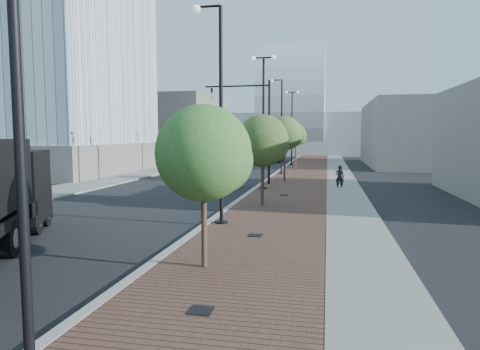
# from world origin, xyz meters

# --- Properties ---
(ground) EXTENTS (220.00, 220.00, 0.00)m
(ground) POSITION_xyz_m (0.00, 0.00, 0.00)
(ground) COLOR black
(sidewalk) EXTENTS (7.00, 140.00, 0.12)m
(sidewalk) POSITION_xyz_m (3.50, 40.00, 0.06)
(sidewalk) COLOR #4C2D23
(sidewalk) RESTS_ON ground
(concrete_strip) EXTENTS (2.40, 140.00, 0.13)m
(concrete_strip) POSITION_xyz_m (6.20, 40.00, 0.07)
(concrete_strip) COLOR slate
(concrete_strip) RESTS_ON ground
(curb) EXTENTS (0.30, 140.00, 0.14)m
(curb) POSITION_xyz_m (0.00, 40.00, 0.07)
(curb) COLOR gray
(curb) RESTS_ON ground
(west_sidewalk) EXTENTS (4.00, 140.00, 0.12)m
(west_sidewalk) POSITION_xyz_m (-13.00, 40.00, 0.06)
(west_sidewalk) COLOR slate
(west_sidewalk) RESTS_ON ground
(white_sedan) EXTENTS (2.58, 4.85, 1.52)m
(white_sedan) POSITION_xyz_m (-2.68, 21.96, 0.76)
(white_sedan) COLOR silver
(white_sedan) RESTS_ON ground
(dark_car_mid) EXTENTS (3.10, 4.54, 1.15)m
(dark_car_mid) POSITION_xyz_m (-5.17, 28.85, 0.58)
(dark_car_mid) COLOR black
(dark_car_mid) RESTS_ON ground
(dark_car_far) EXTENTS (3.04, 5.68, 1.56)m
(dark_car_far) POSITION_xyz_m (-2.40, 53.21, 0.78)
(dark_car_far) COLOR black
(dark_car_far) RESTS_ON ground
(pedestrian) EXTENTS (0.68, 0.50, 1.71)m
(pedestrian) POSITION_xyz_m (5.88, 23.81, 0.85)
(pedestrian) COLOR black
(pedestrian) RESTS_ON ground
(streetlight_0) EXTENTS (1.72, 0.56, 9.28)m
(streetlight_0) POSITION_xyz_m (0.60, -2.00, 4.82)
(streetlight_0) COLOR black
(streetlight_0) RESTS_ON ground
(streetlight_1) EXTENTS (1.44, 0.56, 9.21)m
(streetlight_1) POSITION_xyz_m (0.49, 10.00, 4.34)
(streetlight_1) COLOR black
(streetlight_1) RESTS_ON ground
(streetlight_2) EXTENTS (1.72, 0.56, 9.28)m
(streetlight_2) POSITION_xyz_m (0.60, 22.00, 4.82)
(streetlight_2) COLOR black
(streetlight_2) RESTS_ON ground
(streetlight_3) EXTENTS (1.44, 0.56, 9.21)m
(streetlight_3) POSITION_xyz_m (0.49, 34.00, 4.34)
(streetlight_3) COLOR black
(streetlight_3) RESTS_ON ground
(streetlight_4) EXTENTS (1.72, 0.56, 9.28)m
(streetlight_4) POSITION_xyz_m (0.60, 46.00, 4.82)
(streetlight_4) COLOR black
(streetlight_4) RESTS_ON ground
(traffic_mast) EXTENTS (5.09, 0.20, 8.00)m
(traffic_mast) POSITION_xyz_m (-0.30, 25.00, 4.98)
(traffic_mast) COLOR black
(traffic_mast) RESTS_ON ground
(tree_0) EXTENTS (2.71, 2.71, 4.72)m
(tree_0) POSITION_xyz_m (1.65, 4.02, 3.35)
(tree_0) COLOR #382619
(tree_0) RESTS_ON ground
(tree_1) EXTENTS (2.78, 2.78, 4.96)m
(tree_1) POSITION_xyz_m (1.65, 15.02, 3.56)
(tree_1) COLOR #382619
(tree_1) RESTS_ON ground
(tree_2) EXTENTS (2.76, 2.76, 5.38)m
(tree_2) POSITION_xyz_m (1.65, 27.02, 3.99)
(tree_2) COLOR #382619
(tree_2) RESTS_ON ground
(tree_3) EXTENTS (2.37, 2.31, 5.05)m
(tree_3) POSITION_xyz_m (1.65, 39.02, 3.88)
(tree_3) COLOR #382619
(tree_3) RESTS_ON ground
(tower_podium) EXTENTS (19.00, 19.00, 3.00)m
(tower_podium) POSITION_xyz_m (-24.00, 32.00, 1.50)
(tower_podium) COLOR #64605A
(tower_podium) RESTS_ON ground
(convention_center) EXTENTS (50.00, 30.00, 50.00)m
(convention_center) POSITION_xyz_m (-2.00, 85.00, 6.00)
(convention_center) COLOR #A8ADB3
(convention_center) RESTS_ON ground
(commercial_block_nw) EXTENTS (14.00, 20.00, 10.00)m
(commercial_block_nw) POSITION_xyz_m (-20.00, 60.00, 5.00)
(commercial_block_nw) COLOR #5E5A55
(commercial_block_nw) RESTS_ON ground
(commercial_block_ne) EXTENTS (12.00, 22.00, 8.00)m
(commercial_block_ne) POSITION_xyz_m (16.00, 50.00, 4.00)
(commercial_block_ne) COLOR slate
(commercial_block_ne) RESTS_ON ground
(utility_cover_0) EXTENTS (0.50, 0.50, 0.02)m
(utility_cover_0) POSITION_xyz_m (2.40, 1.00, 0.13)
(utility_cover_0) COLOR black
(utility_cover_0) RESTS_ON sidewalk
(utility_cover_1) EXTENTS (0.50, 0.50, 0.02)m
(utility_cover_1) POSITION_xyz_m (2.40, 8.00, 0.13)
(utility_cover_1) COLOR black
(utility_cover_1) RESTS_ON sidewalk
(utility_cover_2) EXTENTS (0.50, 0.50, 0.02)m
(utility_cover_2) POSITION_xyz_m (2.40, 19.00, 0.13)
(utility_cover_2) COLOR black
(utility_cover_2) RESTS_ON sidewalk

